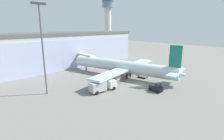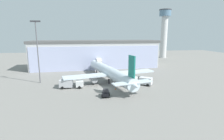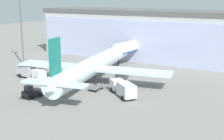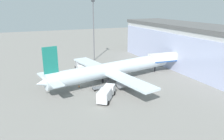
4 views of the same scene
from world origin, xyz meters
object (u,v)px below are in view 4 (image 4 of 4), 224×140
object	(u,v)px
catering_truck	(80,66)
safety_cone_wingtip	(87,66)
apron_light_mast	(94,26)
pushback_tug	(54,81)
jet_bridge	(170,57)
baggage_cart	(98,88)
airplane	(112,69)
safety_cone_nose	(79,86)
fuel_truck	(106,93)

from	to	relation	value
catering_truck	safety_cone_wingtip	bearing A→B (deg)	137.60
apron_light_mast	pushback_tug	world-z (taller)	apron_light_mast
jet_bridge	baggage_cart	size ratio (longest dim) A/B	4.73
apron_light_mast	jet_bridge	bearing A→B (deg)	37.92
baggage_cart	safety_cone_wingtip	bearing A→B (deg)	80.43
airplane	safety_cone_nose	size ratio (longest dim) A/B	71.76
safety_cone_nose	jet_bridge	bearing A→B (deg)	95.52
apron_light_mast	safety_cone_nose	size ratio (longest dim) A/B	37.99
catering_truck	safety_cone_nose	size ratio (longest dim) A/B	13.54
baggage_cart	pushback_tug	size ratio (longest dim) A/B	0.84
jet_bridge	airplane	size ratio (longest dim) A/B	0.34
apron_light_mast	catering_truck	xyz separation A→B (m)	(10.88, -7.89, -10.77)
pushback_tug	safety_cone_wingtip	size ratio (longest dim) A/B	6.22
baggage_cart	pushback_tug	bearing A→B (deg)	141.46
jet_bridge	apron_light_mast	size ratio (longest dim) A/B	0.65
airplane	safety_cone_nose	xyz separation A→B (m)	(0.49, -8.93, -3.14)
pushback_tug	jet_bridge	bearing A→B (deg)	6.40
jet_bridge	apron_light_mast	world-z (taller)	apron_light_mast
airplane	safety_cone_wingtip	size ratio (longest dim) A/B	71.76
safety_cone_nose	safety_cone_wingtip	distance (m)	17.62
airplane	fuel_truck	xyz separation A→B (m)	(9.97, -5.25, -1.95)
airplane	pushback_tug	bearing A→B (deg)	154.58
jet_bridge	catering_truck	distance (m)	27.26
fuel_truck	catering_truck	bearing A→B (deg)	36.28
apron_light_mast	safety_cone_nose	world-z (taller)	apron_light_mast
jet_bridge	pushback_tug	xyz separation A→B (m)	(-0.93, -34.01, -3.42)
airplane	catering_truck	bearing A→B (deg)	99.27
jet_bridge	safety_cone_nose	bearing A→B (deg)	-172.57
apron_light_mast	airplane	distance (m)	25.69
fuel_truck	airplane	bearing A→B (deg)	8.14
airplane	fuel_truck	world-z (taller)	airplane
jet_bridge	catering_truck	size ratio (longest dim) A/B	1.82
jet_bridge	pushback_tug	world-z (taller)	jet_bridge
catering_truck	safety_cone_nose	distance (m)	14.10
pushback_tug	safety_cone_nose	xyz separation A→B (m)	(3.67, 5.67, -0.70)
fuel_truck	pushback_tug	distance (m)	16.14
fuel_truck	safety_cone_wingtip	bearing A→B (deg)	29.71
apron_light_mast	catering_truck	bearing A→B (deg)	-35.94
baggage_cart	safety_cone_wingtip	size ratio (longest dim) A/B	5.20
fuel_truck	baggage_cart	bearing A→B (deg)	33.83
jet_bridge	safety_cone_wingtip	size ratio (longest dim) A/B	24.58
apron_light_mast	safety_cone_nose	bearing A→B (deg)	-24.98
baggage_cart	safety_cone_wingtip	distance (m)	19.95
safety_cone_nose	safety_cone_wingtip	world-z (taller)	same
catering_truck	baggage_cart	world-z (taller)	catering_truck
jet_bridge	airplane	world-z (taller)	airplane
safety_cone_wingtip	baggage_cart	bearing A→B (deg)	-7.44
catering_truck	safety_cone_nose	xyz separation A→B (m)	(13.60, -3.52, -1.19)
catering_truck	pushback_tug	xyz separation A→B (m)	(9.94, -9.19, -0.49)
catering_truck	baggage_cart	bearing A→B (deg)	5.62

